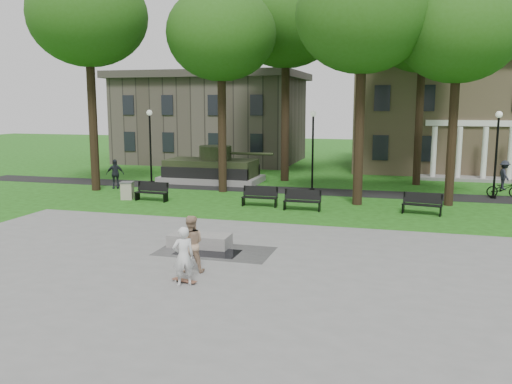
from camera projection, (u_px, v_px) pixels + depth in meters
ground at (244, 239)px, 20.69m from camera, size 120.00×120.00×0.00m
plaza at (194, 279)px, 15.93m from camera, size 22.00×16.00×0.02m
footpath at (303, 191)px, 32.09m from camera, size 44.00×2.60×0.01m
building_right at (464, 114)px, 42.02m from camera, size 17.00×12.00×8.60m
building_left at (212, 121)px, 48.22m from camera, size 15.00×10.00×7.20m
tree_0 at (88, 16)px, 30.81m from camera, size 6.80×6.80×12.97m
tree_1 at (221, 35)px, 30.41m from camera, size 6.20×6.20×11.63m
tree_2 at (363, 16)px, 26.32m from camera, size 6.60×6.60×12.16m
tree_3 at (458, 31)px, 26.19m from camera, size 6.00×6.00×11.19m
tree_4 at (286, 20)px, 34.74m from camera, size 7.20×7.20×13.50m
tree_5 at (424, 28)px, 33.07m from camera, size 6.40×6.40×12.44m
lamp_left at (150, 140)px, 34.59m from camera, size 0.36×0.36×4.73m
lamp_mid at (313, 144)px, 31.79m from camera, size 0.36×0.36×4.73m
lamp_right at (497, 147)px, 29.12m from camera, size 0.36×0.36×4.73m
tank_monument at (212, 169)px, 35.57m from camera, size 7.45×3.40×2.40m
puddle at (208, 252)px, 18.81m from camera, size 2.20×1.20×0.00m
concrete_block at (200, 240)px, 19.54m from camera, size 2.23×1.06×0.45m
skateboard at (184, 281)px, 15.63m from camera, size 0.81×0.39×0.07m
skateboarder at (183, 256)px, 15.26m from camera, size 0.74×0.71×1.71m
friend_watching at (190, 244)px, 16.49m from camera, size 1.04×0.94×1.77m
pedestrian_walker at (115, 174)px, 32.92m from camera, size 1.13×0.81×1.78m
cyclist at (504, 182)px, 29.84m from camera, size 1.90×1.12×2.04m
park_bench_0 at (152, 191)px, 28.80m from camera, size 1.82×0.62×1.00m
park_bench_1 at (260, 196)px, 27.29m from camera, size 1.81×0.54×1.00m
park_bench_2 at (303, 200)px, 26.24m from camera, size 1.81×0.56×1.00m
park_bench_3 at (422, 203)px, 25.31m from camera, size 1.85×0.81×1.00m
trash_bin at (127, 190)px, 29.24m from camera, size 0.80×0.80×0.96m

